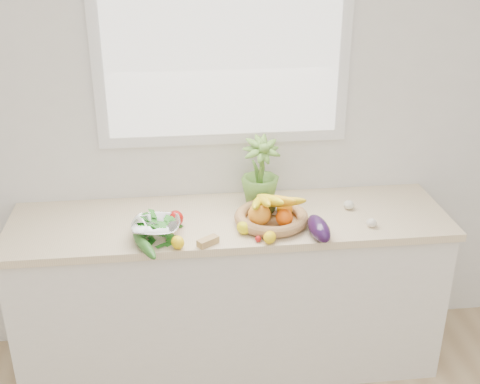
{
  "coord_description": "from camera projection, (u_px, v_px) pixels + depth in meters",
  "views": [
    {
      "loc": [
        -0.26,
        -0.76,
        2.3
      ],
      "look_at": [
        0.05,
        1.93,
        1.05
      ],
      "focal_mm": 45.0,
      "sensor_mm": 36.0,
      "label": 1
    }
  ],
  "objects": [
    {
      "name": "window_frame",
      "position": [
        223.0,
        38.0,
        2.96
      ],
      "size": [
        1.3,
        0.03,
        1.1
      ],
      "primitive_type": "cube",
      "color": "white",
      "rests_on": "back_wall"
    },
    {
      "name": "lemon_a",
      "position": [
        178.0,
        242.0,
        2.77
      ],
      "size": [
        0.08,
        0.09,
        0.06
      ],
      "primitive_type": "ellipsoid",
      "rotation": [
        0.0,
        0.0,
        0.3
      ],
      "color": "yellow",
      "rests_on": "countertop"
    },
    {
      "name": "colander_with_spinach",
      "position": [
        156.0,
        225.0,
        2.86
      ],
      "size": [
        0.26,
        0.26,
        0.12
      ],
      "color": "white",
      "rests_on": "countertop"
    },
    {
      "name": "counter_cabinet",
      "position": [
        230.0,
        295.0,
        3.26
      ],
      "size": [
        2.2,
        0.58,
        0.86
      ],
      "primitive_type": "cube",
      "color": "silver",
      "rests_on": "ground"
    },
    {
      "name": "orange_loose",
      "position": [
        322.0,
        231.0,
        2.84
      ],
      "size": [
        0.09,
        0.09,
        0.08
      ],
      "primitive_type": "sphere",
      "rotation": [
        0.0,
        0.0,
        -0.14
      ],
      "color": "#E05007",
      "rests_on": "countertop"
    },
    {
      "name": "fruit_basket",
      "position": [
        271.0,
        214.0,
        2.98
      ],
      "size": [
        0.49,
        0.49,
        0.19
      ],
      "color": "tan",
      "rests_on": "countertop"
    },
    {
      "name": "apple",
      "position": [
        175.0,
        218.0,
        2.97
      ],
      "size": [
        0.11,
        0.11,
        0.08
      ],
      "primitive_type": "sphere",
      "rotation": [
        0.0,
        0.0,
        -0.43
      ],
      "color": "#AE110D",
      "rests_on": "countertop"
    },
    {
      "name": "lemon_b",
      "position": [
        270.0,
        237.0,
        2.81
      ],
      "size": [
        0.08,
        0.09,
        0.06
      ],
      "primitive_type": "ellipsoid",
      "rotation": [
        0.0,
        0.0,
        -0.47
      ],
      "color": "yellow",
      "rests_on": "countertop"
    },
    {
      "name": "eggplant",
      "position": [
        319.0,
        228.0,
        2.86
      ],
      "size": [
        0.11,
        0.24,
        0.09
      ],
      "primitive_type": "ellipsoid",
      "rotation": [
        0.0,
        0.0,
        0.08
      ],
      "color": "#250E35",
      "rests_on": "countertop"
    },
    {
      "name": "countertop",
      "position": [
        230.0,
        221.0,
        3.07
      ],
      "size": [
        2.24,
        0.62,
        0.04
      ],
      "primitive_type": "cube",
      "color": "beige",
      "rests_on": "counter_cabinet"
    },
    {
      "name": "window_pane",
      "position": [
        223.0,
        39.0,
        2.95
      ],
      "size": [
        1.18,
        0.01,
        0.98
      ],
      "primitive_type": "cube",
      "color": "white",
      "rests_on": "window_frame"
    },
    {
      "name": "garlic_a",
      "position": [
        275.0,
        211.0,
        3.07
      ],
      "size": [
        0.06,
        0.06,
        0.04
      ],
      "primitive_type": "ellipsoid",
      "rotation": [
        0.0,
        0.0,
        -0.26
      ],
      "color": "white",
      "rests_on": "countertop"
    },
    {
      "name": "lemon_c",
      "position": [
        244.0,
        228.0,
        2.9
      ],
      "size": [
        0.09,
        0.1,
        0.06
      ],
      "primitive_type": "ellipsoid",
      "rotation": [
        0.0,
        0.0,
        0.6
      ],
      "color": "yellow",
      "rests_on": "countertop"
    },
    {
      "name": "cucumber",
      "position": [
        144.0,
        245.0,
        2.75
      ],
      "size": [
        0.15,
        0.28,
        0.05
      ],
      "primitive_type": "ellipsoid",
      "rotation": [
        0.0,
        0.0,
        0.38
      ],
      "color": "#275D1B",
      "rests_on": "countertop"
    },
    {
      "name": "back_wall",
      "position": [
        224.0,
        115.0,
        3.14
      ],
      "size": [
        4.5,
        0.02,
        2.7
      ],
      "primitive_type": "cube",
      "color": "white",
      "rests_on": "ground"
    },
    {
      "name": "ginger",
      "position": [
        208.0,
        241.0,
        2.8
      ],
      "size": [
        0.11,
        0.1,
        0.03
      ],
      "primitive_type": "cube",
      "rotation": [
        0.0,
        0.0,
        0.61
      ],
      "color": "tan",
      "rests_on": "countertop"
    },
    {
      "name": "potted_herb",
      "position": [
        260.0,
        171.0,
        3.13
      ],
      "size": [
        0.23,
        0.23,
        0.36
      ],
      "primitive_type": "imported",
      "rotation": [
        0.0,
        0.0,
        0.18
      ],
      "color": "#588831",
      "rests_on": "countertop"
    },
    {
      "name": "radish",
      "position": [
        258.0,
        239.0,
        2.83
      ],
      "size": [
        0.03,
        0.03,
        0.03
      ],
      "primitive_type": "sphere",
      "rotation": [
        0.0,
        0.0,
        0.07
      ],
      "color": "#B41716",
      "rests_on": "countertop"
    },
    {
      "name": "garlic_c",
      "position": [
        372.0,
        223.0,
        2.96
      ],
      "size": [
        0.05,
        0.05,
        0.04
      ],
      "primitive_type": "ellipsoid",
      "rotation": [
        0.0,
        0.0,
        0.05
      ],
      "color": "silver",
      "rests_on": "countertop"
    },
    {
      "name": "garlic_b",
      "position": [
        349.0,
        205.0,
        3.14
      ],
      "size": [
        0.06,
        0.06,
        0.05
      ],
      "primitive_type": "ellipsoid",
      "rotation": [
        0.0,
        0.0,
        0.15
      ],
      "color": "silver",
      "rests_on": "countertop"
    }
  ]
}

